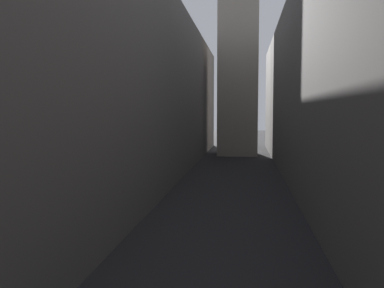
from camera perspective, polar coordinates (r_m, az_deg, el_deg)
name	(u,v)px	position (r m, az deg, el deg)	size (l,w,h in m)	color
ground_plane	(229,198)	(36.48, 4.92, -7.22)	(264.00, 264.00, 0.00)	#232326
building_block_left	(104,87)	(39.91, -11.68, 7.43)	(11.91, 108.00, 19.03)	slate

